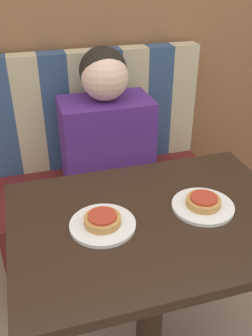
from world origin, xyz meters
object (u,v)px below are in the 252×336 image
object	(u,v)px
plate_left	(103,225)
pizza_right	(204,202)
plate_right	(203,207)
pizza_left	(103,220)
person	(106,124)

from	to	relation	value
plate_left	pizza_right	bearing A→B (deg)	-0.00
plate_right	pizza_right	distance (m)	0.02
plate_left	pizza_left	size ratio (longest dim) A/B	1.81
plate_left	plate_right	world-z (taller)	same
plate_right	pizza_right	xyz separation A→B (m)	(0.00, -0.00, 0.02)
person	pizza_right	size ratio (longest dim) A/B	5.70
person	plate_right	distance (m)	0.66
person	plate_left	size ratio (longest dim) A/B	3.14
plate_left	pizza_right	distance (m)	0.33
person	plate_left	world-z (taller)	person
plate_right	pizza_right	world-z (taller)	pizza_right
pizza_left	pizza_right	distance (m)	0.33
plate_left	pizza_right	xyz separation A→B (m)	(0.33, -0.00, 0.02)
plate_left	plate_right	size ratio (longest dim) A/B	1.00
person	pizza_left	distance (m)	0.66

